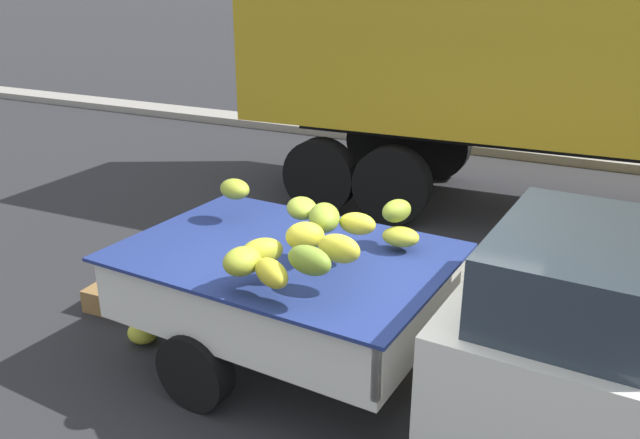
{
  "coord_description": "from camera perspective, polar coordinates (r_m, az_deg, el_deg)",
  "views": [
    {
      "loc": [
        1.8,
        -3.98,
        3.18
      ],
      "look_at": [
        -0.54,
        0.55,
        1.25
      ],
      "focal_mm": 35.68,
      "sensor_mm": 36.0,
      "label": 1
    }
  ],
  "objects": [
    {
      "name": "ground",
      "position": [
        5.4,
        2.52,
        -15.39
      ],
      "size": [
        220.0,
        220.0,
        0.0
      ],
      "primitive_type": "plane",
      "color": "#28282B"
    },
    {
      "name": "produce_crate",
      "position": [
        6.88,
        -18.04,
        -6.81
      ],
      "size": [
        0.54,
        0.39,
        0.24
      ],
      "primitive_type": "cube",
      "rotation": [
        0.0,
        0.0,
        0.07
      ],
      "color": "olive",
      "rests_on": "ground"
    },
    {
      "name": "pickup_truck",
      "position": [
        4.69,
        16.6,
        -9.52
      ],
      "size": [
        4.78,
        2.1,
        1.7
      ],
      "rotation": [
        0.0,
        0.0,
        -0.05
      ],
      "color": "silver",
      "rests_on": "ground"
    },
    {
      "name": "fallen_banana_bunch_near_tailgate",
      "position": [
        6.24,
        -15.6,
        -9.7
      ],
      "size": [
        0.39,
        0.38,
        0.2
      ],
      "primitive_type": "ellipsoid",
      "rotation": [
        0.0,
        0.0,
        5.82
      ],
      "color": "gold",
      "rests_on": "ground"
    },
    {
      "name": "curb_strip",
      "position": [
        12.91,
        18.59,
        5.74
      ],
      "size": [
        80.0,
        0.8,
        0.16
      ],
      "primitive_type": "cube",
      "color": "gray",
      "rests_on": "ground"
    }
  ]
}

